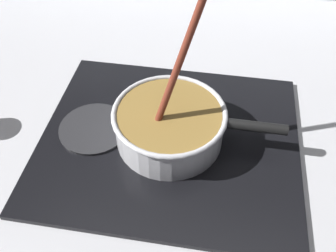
{
  "coord_description": "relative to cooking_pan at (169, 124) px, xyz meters",
  "views": [
    {
      "loc": [
        0.08,
        -0.46,
        0.63
      ],
      "look_at": [
        -0.0,
        0.08,
        0.05
      ],
      "focal_mm": 40.07,
      "sensor_mm": 36.0,
      "label": 1
    }
  ],
  "objects": [
    {
      "name": "cooking_pan",
      "position": [
        0.0,
        0.0,
        0.0
      ],
      "size": [
        0.36,
        0.24,
        0.32
      ],
      "color": "silver",
      "rests_on": "hob_plate"
    },
    {
      "name": "ground",
      "position": [
        0.0,
        -0.08,
        -0.08
      ],
      "size": [
        2.4,
        1.6,
        0.04
      ],
      "primitive_type": "cube",
      "color": "#B7B7BC"
    },
    {
      "name": "hob_plate",
      "position": [
        -0.0,
        -0.0,
        -0.05
      ],
      "size": [
        0.56,
        0.48,
        0.01
      ],
      "primitive_type": "cube",
      "color": "black",
      "rests_on": "ground"
    },
    {
      "name": "spare_burner",
      "position": [
        -0.17,
        -0.0,
        -0.04
      ],
      "size": [
        0.16,
        0.16,
        0.01
      ],
      "primitive_type": "cylinder",
      "color": "#262628",
      "rests_on": "hob_plate"
    },
    {
      "name": "burner_ring",
      "position": [
        -0.0,
        -0.0,
        -0.04
      ],
      "size": [
        0.19,
        0.19,
        0.01
      ],
      "primitive_type": "torus",
      "color": "#592D0C",
      "rests_on": "hob_plate"
    }
  ]
}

